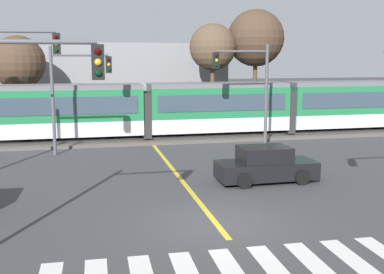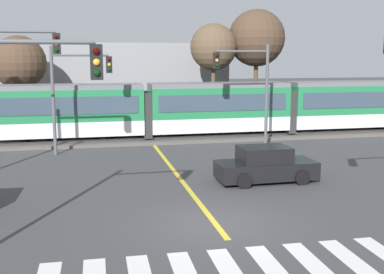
{
  "view_description": "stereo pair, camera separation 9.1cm",
  "coord_description": "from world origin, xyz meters",
  "px_view_note": "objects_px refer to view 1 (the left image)",
  "views": [
    {
      "loc": [
        -3.96,
        -14.16,
        5.24
      ],
      "look_at": [
        0.82,
        7.21,
        1.6
      ],
      "focal_mm": 45.0,
      "sensor_mm": 36.0,
      "label": 1
    },
    {
      "loc": [
        -3.87,
        -14.18,
        5.24
      ],
      "look_at": [
        0.82,
        7.21,
        1.6
      ],
      "focal_mm": 45.0,
      "sensor_mm": 36.0,
      "label": 2
    }
  ],
  "objects_px": {
    "sedan_crossing": "(266,165)",
    "traffic_light_far_right": "(249,81)",
    "traffic_light_near_left": "(8,108)",
    "bare_tree_far_east": "(256,38)",
    "traffic_light_far_left": "(73,84)",
    "bare_tree_east": "(213,48)",
    "bare_tree_west": "(18,63)",
    "light_rail_tram": "(218,107)"
  },
  "relations": [
    {
      "from": "sedan_crossing",
      "to": "traffic_light_far_right",
      "type": "height_order",
      "value": "traffic_light_far_right"
    },
    {
      "from": "traffic_light_near_left",
      "to": "bare_tree_far_east",
      "type": "xyz_separation_m",
      "value": [
        14.64,
        22.38,
        2.64
      ]
    },
    {
      "from": "traffic_light_far_left",
      "to": "traffic_light_near_left",
      "type": "distance_m",
      "value": 14.03
    },
    {
      "from": "traffic_light_far_right",
      "to": "bare_tree_far_east",
      "type": "xyz_separation_m",
      "value": [
        3.69,
        9.11,
        2.71
      ]
    },
    {
      "from": "traffic_light_near_left",
      "to": "bare_tree_east",
      "type": "xyz_separation_m",
      "value": [
        11.23,
        22.16,
        1.94
      ]
    },
    {
      "from": "traffic_light_far_left",
      "to": "bare_tree_far_east",
      "type": "bearing_deg",
      "value": 32.22
    },
    {
      "from": "bare_tree_east",
      "to": "bare_tree_west",
      "type": "bearing_deg",
      "value": 179.34
    },
    {
      "from": "traffic_light_far_right",
      "to": "traffic_light_near_left",
      "type": "xyz_separation_m",
      "value": [
        -10.96,
        -13.27,
        0.08
      ]
    },
    {
      "from": "traffic_light_near_left",
      "to": "bare_tree_west",
      "type": "relative_size",
      "value": 0.9
    },
    {
      "from": "sedan_crossing",
      "to": "traffic_light_near_left",
      "type": "relative_size",
      "value": 0.7
    },
    {
      "from": "traffic_light_near_left",
      "to": "sedan_crossing",
      "type": "bearing_deg",
      "value": 33.45
    },
    {
      "from": "traffic_light_far_left",
      "to": "sedan_crossing",
      "type": "bearing_deg",
      "value": -44.38
    },
    {
      "from": "traffic_light_near_left",
      "to": "traffic_light_far_right",
      "type": "bearing_deg",
      "value": 50.44
    },
    {
      "from": "light_rail_tram",
      "to": "traffic_light_far_left",
      "type": "height_order",
      "value": "traffic_light_far_left"
    },
    {
      "from": "light_rail_tram",
      "to": "sedan_crossing",
      "type": "relative_size",
      "value": 6.64
    },
    {
      "from": "bare_tree_far_east",
      "to": "light_rail_tram",
      "type": "bearing_deg",
      "value": -131.55
    },
    {
      "from": "bare_tree_far_east",
      "to": "traffic_light_far_left",
      "type": "bearing_deg",
      "value": -147.78
    },
    {
      "from": "traffic_light_far_right",
      "to": "sedan_crossing",
      "type": "bearing_deg",
      "value": -103.1
    },
    {
      "from": "bare_tree_east",
      "to": "bare_tree_far_east",
      "type": "distance_m",
      "value": 3.49
    },
    {
      "from": "bare_tree_west",
      "to": "traffic_light_far_left",
      "type": "bearing_deg",
      "value": -65.72
    },
    {
      "from": "sedan_crossing",
      "to": "traffic_light_near_left",
      "type": "xyz_separation_m",
      "value": [
        -9.3,
        -6.14,
        3.3
      ]
    },
    {
      "from": "traffic_light_far_right",
      "to": "bare_tree_west",
      "type": "relative_size",
      "value": 0.89
    },
    {
      "from": "traffic_light_far_right",
      "to": "bare_tree_east",
      "type": "bearing_deg",
      "value": 88.24
    },
    {
      "from": "bare_tree_west",
      "to": "bare_tree_east",
      "type": "distance_m",
      "value": 13.74
    },
    {
      "from": "traffic_light_far_left",
      "to": "bare_tree_west",
      "type": "relative_size",
      "value": 0.87
    },
    {
      "from": "bare_tree_east",
      "to": "bare_tree_far_east",
      "type": "xyz_separation_m",
      "value": [
        3.41,
        0.21,
        0.7
      ]
    },
    {
      "from": "light_rail_tram",
      "to": "bare_tree_west",
      "type": "xyz_separation_m",
      "value": [
        -12.82,
        4.78,
        2.81
      ]
    },
    {
      "from": "traffic_light_far_left",
      "to": "traffic_light_far_right",
      "type": "distance_m",
      "value": 9.68
    },
    {
      "from": "sedan_crossing",
      "to": "traffic_light_far_right",
      "type": "relative_size",
      "value": 0.71
    },
    {
      "from": "light_rail_tram",
      "to": "bare_tree_west",
      "type": "distance_m",
      "value": 13.97
    },
    {
      "from": "light_rail_tram",
      "to": "traffic_light_far_left",
      "type": "relative_size",
      "value": 4.8
    },
    {
      "from": "traffic_light_far_left",
      "to": "bare_tree_east",
      "type": "bearing_deg",
      "value": 39.53
    },
    {
      "from": "sedan_crossing",
      "to": "bare_tree_west",
      "type": "bearing_deg",
      "value": 126.03
    },
    {
      "from": "light_rail_tram",
      "to": "sedan_crossing",
      "type": "xyz_separation_m",
      "value": [
        -1.05,
        -11.39,
        -1.35
      ]
    },
    {
      "from": "traffic_light_near_left",
      "to": "bare_tree_far_east",
      "type": "height_order",
      "value": "bare_tree_far_east"
    },
    {
      "from": "bare_tree_west",
      "to": "traffic_light_near_left",
      "type": "bearing_deg",
      "value": -83.71
    },
    {
      "from": "traffic_light_far_left",
      "to": "bare_tree_west",
      "type": "xyz_separation_m",
      "value": [
        -3.77,
        8.35,
        1.05
      ]
    },
    {
      "from": "sedan_crossing",
      "to": "traffic_light_near_left",
      "type": "bearing_deg",
      "value": -146.55
    },
    {
      "from": "traffic_light_far_left",
      "to": "traffic_light_near_left",
      "type": "xyz_separation_m",
      "value": [
        -1.3,
        -13.97,
        0.2
      ]
    },
    {
      "from": "sedan_crossing",
      "to": "bare_tree_east",
      "type": "bearing_deg",
      "value": 83.13
    },
    {
      "from": "sedan_crossing",
      "to": "bare_tree_far_east",
      "type": "height_order",
      "value": "bare_tree_far_east"
    },
    {
      "from": "traffic_light_far_left",
      "to": "bare_tree_far_east",
      "type": "xyz_separation_m",
      "value": [
        13.34,
        8.41,
        2.83
      ]
    }
  ]
}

